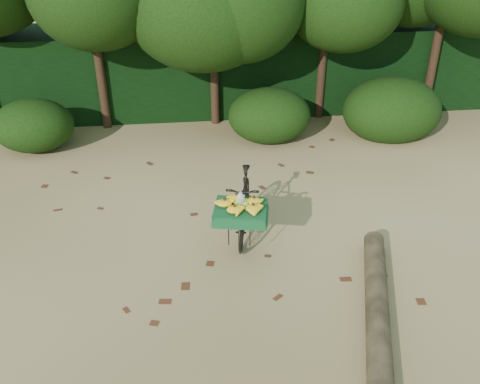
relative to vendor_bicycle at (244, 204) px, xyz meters
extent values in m
plane|color=tan|center=(-0.60, -1.04, -0.48)|extent=(80.00, 80.00, 0.00)
imported|color=black|center=(0.00, 0.02, -0.01)|extent=(0.74, 1.60, 0.93)
cube|color=black|center=(-0.12, -0.56, 0.28)|extent=(0.41, 0.47, 0.02)
cube|color=#165528|center=(-0.12, -0.56, 0.30)|extent=(0.77, 0.68, 0.01)
ellipsoid|color=#88B02A|center=(-0.05, -0.58, 0.35)|extent=(0.09, 0.07, 0.10)
ellipsoid|color=#88B02A|center=(-0.14, -0.51, 0.35)|extent=(0.09, 0.07, 0.10)
ellipsoid|color=#88B02A|center=(-0.16, -0.61, 0.35)|extent=(0.09, 0.07, 0.10)
cylinder|color=#EAE5C6|center=(-0.12, -0.56, 0.39)|extent=(0.11, 0.11, 0.14)
cylinder|color=brown|center=(1.15, -2.33, -0.34)|extent=(1.40, 3.59, 0.27)
cube|color=black|center=(-0.60, 5.26, 0.42)|extent=(26.00, 1.80, 1.80)
camera|label=1|loc=(-0.76, -6.04, 3.67)|focal=38.00mm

